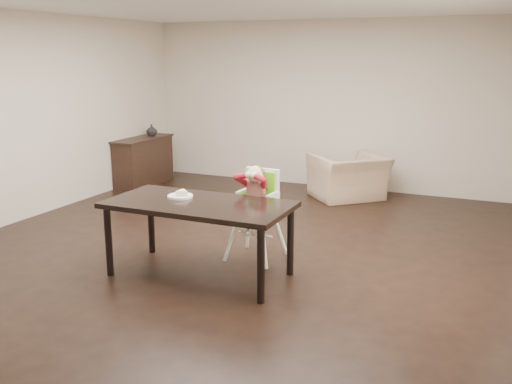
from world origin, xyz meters
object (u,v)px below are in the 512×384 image
(armchair, at_px, (349,169))
(sideboard, at_px, (144,161))
(high_chair, at_px, (257,193))
(dining_table, at_px, (199,210))

(armchair, relative_size, sideboard, 0.82)
(sideboard, bearing_deg, armchair, 6.56)
(armchair, height_order, sideboard, armchair)
(sideboard, bearing_deg, high_chair, -38.31)
(dining_table, xyz_separation_m, armchair, (0.54, 3.64, -0.22))
(armchair, xyz_separation_m, sideboard, (-3.45, -0.40, -0.06))
(high_chair, bearing_deg, dining_table, -110.08)
(armchair, distance_m, sideboard, 3.47)
(sideboard, bearing_deg, dining_table, -48.15)
(high_chair, distance_m, armchair, 2.96)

